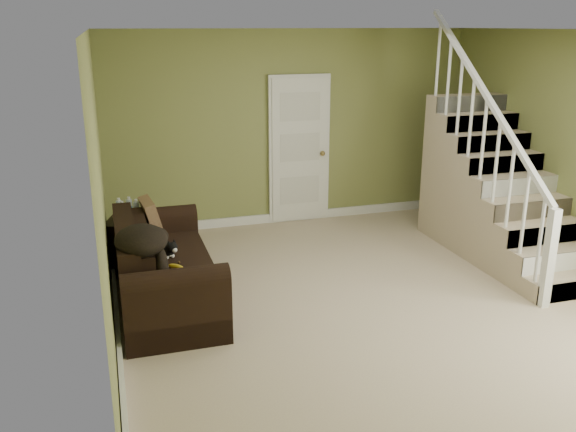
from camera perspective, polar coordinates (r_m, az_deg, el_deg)
floor at (r=6.25m, az=7.84°, el=-7.76°), size 5.00×5.50×0.01m
ceiling at (r=5.66m, az=8.97°, el=16.82°), size 5.00×5.50×0.01m
wall_back at (r=8.33m, az=0.32°, el=8.20°), size 5.00×0.04×2.60m
wall_left at (r=5.28m, az=-17.05°, el=1.94°), size 0.04×5.50×2.60m
baseboard_back at (r=8.59m, az=0.37°, el=-0.02°), size 5.00×0.04×0.12m
baseboard_left at (r=5.73m, az=-15.64°, el=-10.07°), size 0.04×5.50×0.12m
baseboard_right at (r=7.54m, az=25.27°, el=-4.34°), size 0.04×5.50×0.12m
door at (r=8.38m, az=1.07°, el=6.19°), size 0.86×0.12×2.02m
staircase at (r=7.78m, az=18.54°, el=1.63°), size 1.00×2.51×2.82m
sofa at (r=6.16m, az=-11.78°, el=-5.15°), size 0.90×2.09×0.83m
side_table at (r=7.00m, az=-14.34°, el=-2.55°), size 0.62×0.62×0.83m
cat at (r=6.15m, az=-11.43°, el=-3.03°), size 0.29×0.43×0.21m
banana at (r=5.83m, az=-10.43°, el=-4.70°), size 0.17×0.16×0.05m
throw_pillow at (r=6.74m, az=-12.56°, el=-0.37°), size 0.26×0.48×0.47m
throw_blanket at (r=5.45m, az=-13.59°, el=-2.21°), size 0.55×0.67×0.24m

